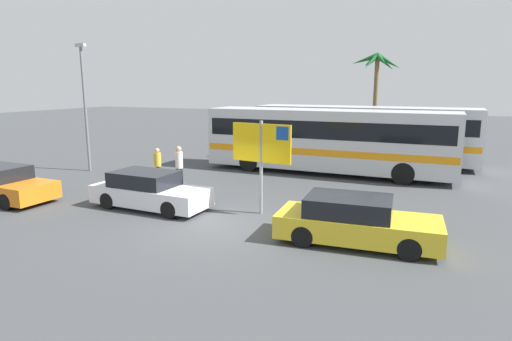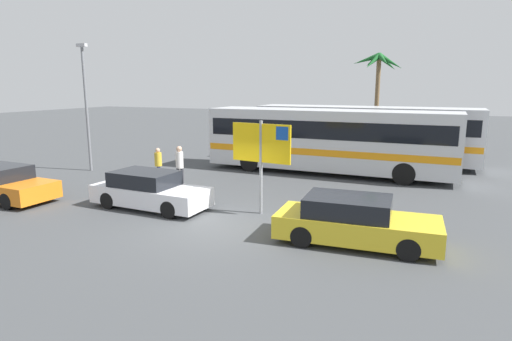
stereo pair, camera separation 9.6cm
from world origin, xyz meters
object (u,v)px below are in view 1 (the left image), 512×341
(bus_rear_coach, at_px, (363,132))
(car_white, at_px, (149,191))
(bus_front_coach, at_px, (327,138))
(ferry_sign, at_px, (262,147))
(pedestrian_by_bus, at_px, (179,163))
(pedestrian_near_sign, at_px, (158,163))
(car_yellow, at_px, (355,221))
(car_orange, at_px, (0,184))

(bus_rear_coach, distance_m, car_white, 13.60)
(bus_front_coach, height_order, ferry_sign, ferry_sign)
(pedestrian_by_bus, distance_m, pedestrian_near_sign, 1.61)
(car_white, bearing_deg, pedestrian_by_bus, 104.36)
(car_yellow, distance_m, pedestrian_by_bus, 8.86)
(car_yellow, relative_size, car_orange, 1.04)
(bus_rear_coach, xyz_separation_m, ferry_sign, (-1.33, -11.47, 0.54))
(bus_front_coach, xyz_separation_m, bus_rear_coach, (1.07, 3.76, 0.00))
(bus_rear_coach, xyz_separation_m, car_yellow, (2.12, -13.01, -1.15))
(bus_rear_coach, height_order, ferry_sign, ferry_sign)
(pedestrian_by_bus, bearing_deg, car_orange, 105.81)
(ferry_sign, height_order, car_yellow, ferry_sign)
(bus_rear_coach, relative_size, ferry_sign, 3.80)
(pedestrian_by_bus, bearing_deg, car_white, 168.80)
(pedestrian_near_sign, bearing_deg, car_yellow, 126.37)
(bus_front_coach, xyz_separation_m, pedestrian_by_bus, (-4.93, -5.75, -0.70))
(bus_rear_coach, relative_size, pedestrian_by_bus, 6.64)
(bus_rear_coach, distance_m, pedestrian_by_bus, 11.27)
(car_orange, relative_size, pedestrian_by_bus, 2.39)
(bus_front_coach, relative_size, bus_rear_coach, 1.00)
(ferry_sign, distance_m, car_orange, 10.32)
(car_yellow, distance_m, pedestrian_near_sign, 10.45)
(bus_front_coach, bearing_deg, car_yellow, -70.94)
(car_orange, bearing_deg, ferry_sign, 14.76)
(bus_front_coach, distance_m, pedestrian_near_sign, 8.34)
(bus_rear_coach, relative_size, car_orange, 2.78)
(car_yellow, xyz_separation_m, pedestrian_near_sign, (-9.64, 4.02, 0.29))
(bus_rear_coach, relative_size, car_white, 2.80)
(bus_front_coach, distance_m, car_white, 9.75)
(car_orange, bearing_deg, bus_front_coach, 45.94)
(bus_rear_coach, xyz_separation_m, car_orange, (-11.21, -13.90, -1.15))
(car_white, height_order, pedestrian_near_sign, pedestrian_near_sign)
(car_orange, bearing_deg, bus_rear_coach, 52.06)
(ferry_sign, xyz_separation_m, pedestrian_near_sign, (-6.18, 2.48, -1.40))
(car_orange, distance_m, pedestrian_near_sign, 6.16)
(ferry_sign, height_order, car_white, ferry_sign)
(bus_front_coach, relative_size, ferry_sign, 3.80)
(bus_front_coach, bearing_deg, bus_rear_coach, 74.13)
(car_yellow, bearing_deg, bus_front_coach, 104.85)
(bus_front_coach, bearing_deg, car_orange, -135.01)
(bus_rear_coach, bearing_deg, car_yellow, -80.72)
(bus_front_coach, height_order, car_white, bus_front_coach)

